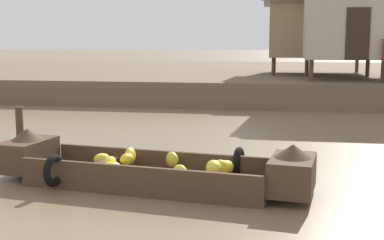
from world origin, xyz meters
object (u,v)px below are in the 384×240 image
at_px(banana_boat, 150,169).
at_px(stilt_house_mid_left, 319,27).
at_px(stilt_house_mid_right, 352,17).
at_px(mooring_post, 20,136).

height_order(banana_boat, stilt_house_mid_left, stilt_house_mid_left).
height_order(banana_boat, stilt_house_mid_right, stilt_house_mid_right).
xyz_separation_m(stilt_house_mid_left, stilt_house_mid_right, (0.96, -3.31, 0.28)).
bearing_deg(stilt_house_mid_right, mooring_post, -123.53).
height_order(stilt_house_mid_left, mooring_post, stilt_house_mid_left).
relative_size(stilt_house_mid_left, stilt_house_mid_right, 1.06).
xyz_separation_m(banana_boat, mooring_post, (-2.82, 1.06, 0.27)).
distance_m(stilt_house_mid_right, mooring_post, 13.84).
distance_m(banana_boat, mooring_post, 3.02).
bearing_deg(stilt_house_mid_left, mooring_post, -114.08).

